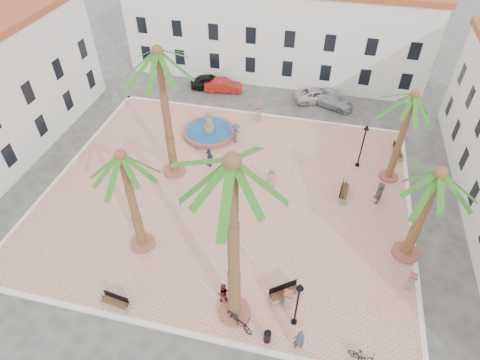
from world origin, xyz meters
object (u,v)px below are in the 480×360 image
at_px(lamppost_e, 364,139).
at_px(cyclist_b, 223,293).
at_px(palm_s, 232,183).
at_px(palm_ne, 412,105).
at_px(car_black, 210,81).
at_px(car_silver, 332,101).
at_px(car_red, 223,86).
at_px(cyclist_a, 299,340).
at_px(car_white, 318,95).
at_px(bollard_n, 259,113).
at_px(lamppost_s, 298,297).
at_px(bench_se, 284,294).
at_px(palm_nw, 159,66).
at_px(bollard_se, 288,300).
at_px(fountain, 209,131).
at_px(bench_ne, 397,152).
at_px(pedestrian_north, 236,133).
at_px(bench_e, 343,192).
at_px(palm_sw, 124,168).
at_px(bicycle_a, 239,321).
at_px(pedestrian_fountain_b, 209,157).
at_px(litter_bin, 267,337).
at_px(pedestrian_east, 379,192).
at_px(pedestrian_fountain_a, 271,177).
at_px(bollard_e, 411,281).
at_px(bicycle_b, 364,358).
at_px(bench_s, 116,303).
at_px(palm_e, 435,185).

distance_m(lamppost_e, cyclist_b, 15.92).
height_order(palm_s, palm_ne, palm_s).
xyz_separation_m(car_black, car_silver, (12.37, -0.86, -0.07)).
bearing_deg(car_red, car_black, 63.57).
bearing_deg(cyclist_a, car_white, -104.87).
xyz_separation_m(bollard_n, car_white, (4.86, 4.95, -0.25)).
relative_size(lamppost_s, car_white, 0.82).
bearing_deg(bench_se, palm_nw, 102.36).
bearing_deg(bollard_se, fountain, 121.20).
height_order(palm_ne, bench_ne, palm_ne).
bearing_deg(car_red, pedestrian_north, -166.68).
distance_m(bench_e, cyclist_b, 12.13).
height_order(palm_sw, bench_ne, palm_sw).
relative_size(bollard_se, bicycle_a, 0.71).
xyz_separation_m(cyclist_b, car_black, (-7.85, 23.68, -0.26)).
bearing_deg(car_silver, lamppost_s, -160.38).
bearing_deg(pedestrian_fountain_b, litter_bin, -27.71).
distance_m(bench_ne, car_white, 10.24).
relative_size(pedestrian_north, car_white, 0.40).
height_order(palm_nw, car_silver, palm_nw).
height_order(lamppost_e, pedestrian_east, lamppost_e).
xyz_separation_m(palm_s, lamppost_s, (3.29, 0.19, -7.32)).
distance_m(pedestrian_fountain_a, car_red, 14.85).
distance_m(bollard_se, car_silver, 22.33).
distance_m(bench_ne, bollard_e, 12.92).
relative_size(bollard_e, car_white, 0.28).
xyz_separation_m(bench_se, bicycle_b, (4.43, -2.78, 0.21)).
xyz_separation_m(bench_e, pedestrian_fountain_b, (-10.47, 1.04, 0.55)).
bearing_deg(cyclist_a, pedestrian_east, -126.95).
xyz_separation_m(bollard_n, pedestrian_north, (-1.19, -3.74, 0.18)).
xyz_separation_m(bench_ne, bicycle_b, (-2.54, -17.97, 0.23)).
bearing_deg(palm_sw, pedestrian_fountain_a, 46.69).
distance_m(pedestrian_north, pedestrian_east, 12.42).
xyz_separation_m(pedestrian_north, car_white, (6.05, 8.69, -0.43)).
distance_m(palm_nw, pedestrian_fountain_b, 8.49).
xyz_separation_m(pedestrian_east, car_black, (-16.48, 13.35, -0.34)).
distance_m(bollard_se, car_white, 23.07).
bearing_deg(bench_ne, palm_ne, 154.91).
bearing_deg(fountain, palm_sw, -92.99).
relative_size(cyclist_a, bicycle_a, 0.89).
xyz_separation_m(fountain, bicycle_b, (13.20, -17.14, 0.17)).
relative_size(pedestrian_fountain_a, car_silver, 0.40).
relative_size(cyclist_a, car_silver, 0.39).
bearing_deg(lamppost_e, palm_sw, -139.51).
relative_size(cyclist_a, car_white, 0.37).
relative_size(bench_s, bicycle_b, 1.07).
height_order(palm_e, pedestrian_fountain_a, palm_e).
distance_m(palm_nw, bench_ne, 20.01).
height_order(fountain, bollard_n, fountain).
relative_size(palm_s, lamppost_s, 3.07).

